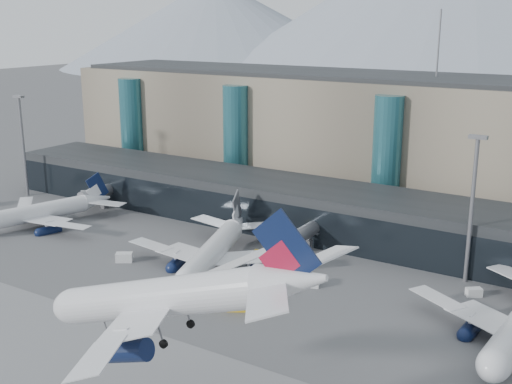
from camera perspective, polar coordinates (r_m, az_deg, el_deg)
ground at (r=90.89m, az=-9.60°, el=-13.99°), size 900.00×900.00×0.00m
concourse at (r=133.90m, az=6.82°, el=-1.85°), size 170.00×27.00×10.00m
terminal_main at (r=170.53m, az=4.00°, el=5.53°), size 130.00×30.00×31.00m
teal_towers at (r=152.29m, az=4.47°, el=3.80°), size 116.40×19.40×46.00m
lightmast_left at (r=171.79m, az=-20.02°, el=4.37°), size 3.00×1.20×25.60m
lightmast_mid at (r=113.04m, az=18.67°, el=-0.79°), size 3.00×1.20×25.60m
hero_jet at (r=65.38m, az=-6.43°, el=-8.49°), size 35.29×35.91×11.59m
jet_parked_left at (r=148.48m, az=-17.87°, el=-1.13°), size 32.36×33.86×10.87m
jet_parked_mid at (r=118.57m, az=-3.39°, el=-4.27°), size 35.45×37.34×11.99m
veh_a at (r=122.72m, az=-11.63°, el=-5.71°), size 3.48×3.13×1.71m
veh_b at (r=121.52m, az=0.09°, el=-5.65°), size 2.11×2.86×1.49m
veh_c at (r=106.18m, az=0.71°, el=-8.74°), size 3.64×3.46×1.83m
veh_d at (r=111.79m, az=18.80°, el=-8.44°), size 2.82×2.62×1.44m
veh_g at (r=110.40m, az=5.27°, el=-7.92°), size 2.31×2.96×1.52m
veh_h at (r=101.36m, az=-1.46°, el=-9.87°), size 4.36×3.66×2.13m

